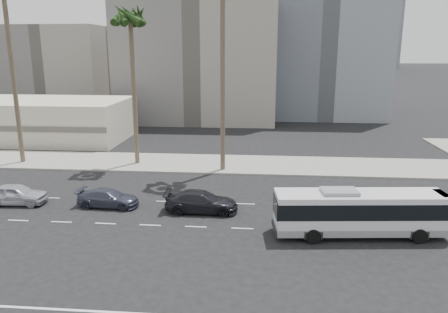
# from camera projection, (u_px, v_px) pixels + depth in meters

# --- Properties ---
(ground) EXTENTS (700.00, 700.00, 0.00)m
(ground) POSITION_uv_depth(u_px,v_px,m) (290.00, 230.00, 27.10)
(ground) COLOR black
(ground) RESTS_ON ground
(sidewalk_north) EXTENTS (120.00, 7.00, 0.15)m
(sidewalk_north) POSITION_uv_depth(u_px,v_px,m) (280.00, 165.00, 42.06)
(sidewalk_north) COLOR gray
(sidewalk_north) RESTS_ON ground
(commercial_low) EXTENTS (22.00, 12.16, 5.00)m
(commercial_low) POSITION_uv_depth(u_px,v_px,m) (39.00, 120.00, 54.17)
(commercial_low) COLOR beige
(commercial_low) RESTS_ON ground
(midrise_beige_west) EXTENTS (24.00, 18.00, 18.00)m
(midrise_beige_west) POSITION_uv_depth(u_px,v_px,m) (200.00, 63.00, 69.43)
(midrise_beige_west) COLOR slate
(midrise_beige_west) RESTS_ON ground
(midrise_gray_center) EXTENTS (20.00, 20.00, 26.00)m
(midrise_gray_center) POSITION_uv_depth(u_px,v_px,m) (321.00, 38.00, 73.51)
(midrise_gray_center) COLOR slate
(midrise_gray_center) RESTS_ON ground
(midrise_beige_far) EXTENTS (18.00, 16.00, 15.00)m
(midrise_beige_far) POSITION_uv_depth(u_px,v_px,m) (61.00, 70.00, 76.84)
(midrise_beige_far) COLOR slate
(midrise_beige_far) RESTS_ON ground
(civic_tower) EXTENTS (42.00, 42.00, 129.00)m
(civic_tower) POSITION_uv_depth(u_px,v_px,m) (264.00, 2.00, 259.43)
(civic_tower) COLOR beige
(civic_tower) RESTS_ON ground
(highrise_right) EXTENTS (26.00, 26.00, 70.00)m
(highrise_right) POSITION_uv_depth(u_px,v_px,m) (349.00, 5.00, 237.02)
(highrise_right) COLOR slate
(highrise_right) RESTS_ON ground
(highrise_far) EXTENTS (22.00, 22.00, 60.00)m
(highrise_far) POSITION_uv_depth(u_px,v_px,m) (380.00, 18.00, 265.09)
(highrise_far) COLOR slate
(highrise_far) RESTS_ON ground
(city_bus) EXTENTS (10.47, 3.28, 2.96)m
(city_bus) POSITION_uv_depth(u_px,v_px,m) (360.00, 212.00, 25.99)
(city_bus) COLOR silver
(city_bus) RESTS_ON ground
(car_a) EXTENTS (2.11, 5.14, 1.49)m
(car_a) POSITION_uv_depth(u_px,v_px,m) (201.00, 202.00, 30.07)
(car_a) COLOR black
(car_a) RESTS_ON ground
(car_b) EXTENTS (2.06, 4.55, 1.29)m
(car_b) POSITION_uv_depth(u_px,v_px,m) (108.00, 198.00, 31.10)
(car_b) COLOR #353A4A
(car_b) RESTS_ON ground
(car_c) EXTENTS (2.02, 4.56, 1.52)m
(car_c) POSITION_uv_depth(u_px,v_px,m) (16.00, 194.00, 31.54)
(car_c) COLOR #ACACB7
(car_c) RESTS_ON ground
(palm_mid) EXTENTS (4.91, 4.91, 15.16)m
(palm_mid) POSITION_uv_depth(u_px,v_px,m) (130.00, 21.00, 39.44)
(palm_mid) COLOR brown
(palm_mid) RESTS_ON ground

